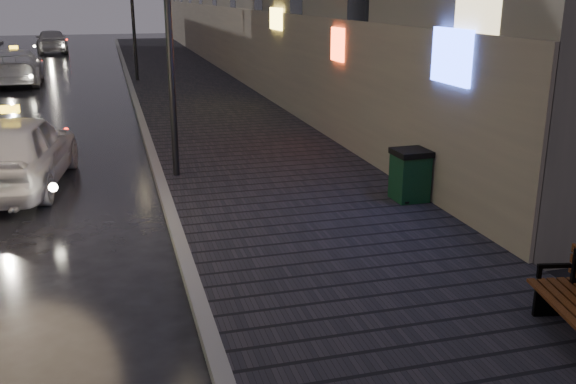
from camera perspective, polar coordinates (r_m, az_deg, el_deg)
name	(u,v)px	position (r m, az deg, el deg)	size (l,w,h in m)	color
ground	(73,332)	(8.08, -18.54, -11.71)	(120.00, 120.00, 0.00)	black
sidewalk	(187,83)	(28.54, -8.97, 9.54)	(4.60, 58.00, 0.15)	black
curb	(130,85)	(28.36, -13.84, 9.21)	(0.20, 58.00, 0.15)	slate
lamp_near	(168,10)	(13.17, -10.64, 15.64)	(0.36, 0.36, 5.28)	black
lamp_far	(132,1)	(29.13, -13.71, 16.17)	(0.36, 0.36, 5.28)	black
trash_bin	(410,174)	(11.91, 10.79, 1.54)	(0.63, 0.63, 0.94)	#0D311B
taxi_near	(15,151)	(13.97, -23.07, 3.37)	(1.83, 4.54, 1.55)	silver
taxi_mid	(16,67)	(30.70, -23.02, 10.21)	(2.12, 5.21, 1.51)	white
car_far	(52,41)	(46.64, -20.27, 12.50)	(1.86, 4.63, 1.58)	#9C9BA3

